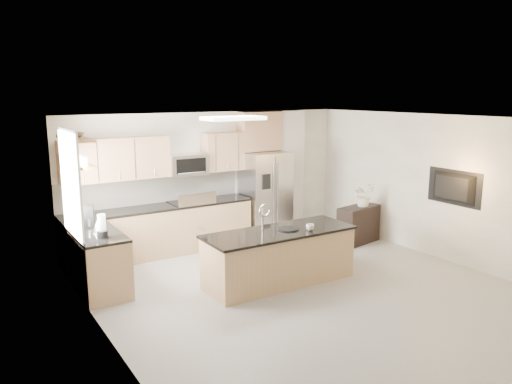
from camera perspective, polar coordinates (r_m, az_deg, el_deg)
floor at (r=7.75m, az=6.18°, el=-11.32°), size 6.50×6.50×0.00m
ceiling at (r=7.17m, az=6.62°, el=8.24°), size 6.00×6.50×0.02m
wall_back at (r=10.05m, az=-5.20°, el=1.67°), size 6.00×0.02×2.60m
wall_left at (r=6.02m, az=-16.70°, el=-5.34°), size 0.02×6.50×2.60m
wall_right at (r=9.48m, az=20.74°, el=0.40°), size 0.02×6.50×2.60m
back_counter at (r=9.46m, az=-10.87°, el=-4.25°), size 3.55×0.66×1.44m
left_counter at (r=8.06m, az=-17.72°, el=-7.44°), size 0.66×1.50×0.92m
range at (r=9.68m, az=-7.40°, el=-3.77°), size 0.76×0.64×1.14m
upper_cabinets at (r=9.31m, az=-11.97°, el=3.97°), size 3.50×0.33×0.75m
microwave at (r=9.56m, az=-7.89°, el=3.11°), size 0.76×0.40×0.40m
refrigerator at (r=10.33m, az=1.03°, el=-0.34°), size 0.92×0.78×1.78m
partition_column at (r=10.86m, az=3.75°, el=2.41°), size 0.60×0.30×2.60m
window at (r=7.70m, az=-20.41°, el=0.69°), size 0.04×1.15×1.65m
shelf_lower at (r=7.78m, az=-19.81°, el=3.07°), size 0.30×1.20×0.04m
shelf_upper at (r=7.74m, az=-19.99°, el=5.78°), size 0.30×1.20×0.04m
ceiling_fixture at (r=8.28m, az=-2.60°, el=8.42°), size 1.00×0.50×0.06m
island at (r=7.96m, az=2.67°, el=-7.36°), size 2.46×0.91×1.27m
credenza at (r=10.23m, az=11.62°, el=-3.67°), size 0.99×0.55×0.75m
cup at (r=7.90m, az=6.19°, el=-4.01°), size 0.17×0.17×0.10m
platter at (r=7.91m, az=3.71°, el=-4.23°), size 0.39×0.39×0.02m
blender at (r=7.50m, az=-17.19°, el=-3.91°), size 0.15×0.15×0.35m
kettle at (r=7.86m, az=-17.52°, el=-3.55°), size 0.20×0.20×0.25m
coffee_maker at (r=8.17m, az=-18.66°, el=-2.68°), size 0.24×0.27×0.35m
bowl at (r=7.77m, az=-20.08°, el=6.25°), size 0.45×0.45×0.09m
flower_vase at (r=10.11m, az=12.26°, el=0.37°), size 0.68×0.60×0.71m
television at (r=9.29m, az=21.40°, el=0.44°), size 0.14×1.08×0.62m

